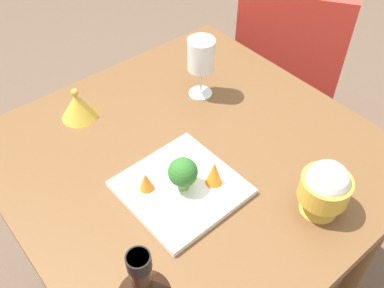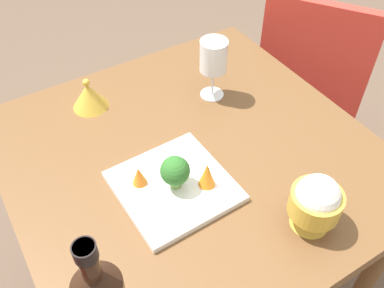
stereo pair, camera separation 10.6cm
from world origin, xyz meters
name	(u,v)px [view 1 (the left image)]	position (x,y,z in m)	size (l,w,h in m)	color
ground_plane	(192,286)	(0.00, 0.00, 0.00)	(8.00, 8.00, 0.00)	brown
dining_table	(192,174)	(0.00, 0.00, 0.64)	(0.90, 0.90, 0.73)	brown
chair_near_window	(287,62)	(-0.73, -0.28, 0.53)	(0.55, 0.55, 0.85)	red
wine_glass	(201,56)	(-0.17, -0.17, 0.86)	(0.08, 0.08, 0.18)	white
rice_bowl	(325,188)	(-0.11, 0.31, 0.80)	(0.11, 0.11, 0.14)	gold
rice_bowl_lid	(78,105)	(0.15, -0.30, 0.77)	(0.10, 0.10, 0.09)	gold
serving_plate	(181,188)	(0.10, 0.08, 0.74)	(0.26, 0.26, 0.02)	white
broccoli_floret	(183,173)	(0.10, 0.08, 0.79)	(0.07, 0.07, 0.09)	#729E4C
carrot_garnish_left	(214,173)	(0.03, 0.12, 0.78)	(0.04, 0.04, 0.07)	orange
carrot_garnish_right	(146,181)	(0.16, 0.03, 0.77)	(0.03, 0.03, 0.05)	orange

